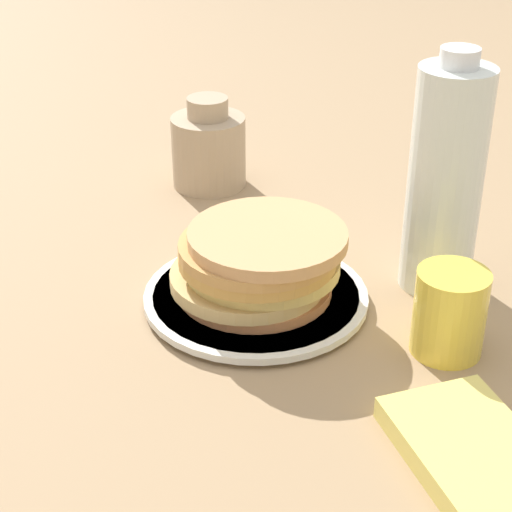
{
  "coord_description": "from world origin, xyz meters",
  "views": [
    {
      "loc": [
        -0.64,
        0.31,
        0.46
      ],
      "look_at": [
        0.01,
        -0.0,
        0.05
      ],
      "focal_mm": 60.0,
      "sensor_mm": 36.0,
      "label": 1
    }
  ],
  "objects_px": {
    "pancake_stack": "(259,261)",
    "juice_glass": "(449,312)",
    "plate": "(256,297)",
    "cream_jug": "(209,148)",
    "water_bottle_near": "(445,180)"
  },
  "relations": [
    {
      "from": "juice_glass",
      "to": "water_bottle_near",
      "type": "distance_m",
      "value": 0.14
    },
    {
      "from": "plate",
      "to": "pancake_stack",
      "type": "height_order",
      "value": "pancake_stack"
    },
    {
      "from": "cream_jug",
      "to": "water_bottle_near",
      "type": "distance_m",
      "value": 0.35
    },
    {
      "from": "water_bottle_near",
      "to": "cream_jug",
      "type": "bearing_deg",
      "value": 18.9
    },
    {
      "from": "pancake_stack",
      "to": "water_bottle_near",
      "type": "distance_m",
      "value": 0.2
    },
    {
      "from": "juice_glass",
      "to": "water_bottle_near",
      "type": "xyz_separation_m",
      "value": [
        0.1,
        -0.06,
        0.08
      ]
    },
    {
      "from": "plate",
      "to": "cream_jug",
      "type": "xyz_separation_m",
      "value": [
        0.28,
        -0.07,
        0.04
      ]
    },
    {
      "from": "water_bottle_near",
      "to": "juice_glass",
      "type": "bearing_deg",
      "value": 148.87
    },
    {
      "from": "juice_glass",
      "to": "water_bottle_near",
      "type": "height_order",
      "value": "water_bottle_near"
    },
    {
      "from": "pancake_stack",
      "to": "juice_glass",
      "type": "relative_size",
      "value": 2.06
    },
    {
      "from": "cream_jug",
      "to": "pancake_stack",
      "type": "bearing_deg",
      "value": 166.55
    },
    {
      "from": "pancake_stack",
      "to": "cream_jug",
      "type": "xyz_separation_m",
      "value": [
        0.29,
        -0.07,
        0.0
      ]
    },
    {
      "from": "plate",
      "to": "water_bottle_near",
      "type": "distance_m",
      "value": 0.22
    },
    {
      "from": "pancake_stack",
      "to": "water_bottle_near",
      "type": "height_order",
      "value": "water_bottle_near"
    },
    {
      "from": "water_bottle_near",
      "to": "pancake_stack",
      "type": "bearing_deg",
      "value": 76.43
    }
  ]
}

